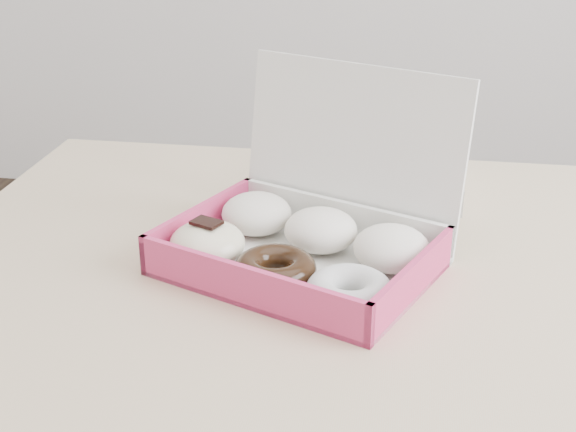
# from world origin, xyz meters

# --- Properties ---
(table) EXTENTS (1.20, 0.80, 0.75)m
(table) POSITION_xyz_m (0.00, 0.00, 0.67)
(table) COLOR #CDAD87
(table) RESTS_ON ground
(donut_box) EXTENTS (0.37, 0.35, 0.22)m
(donut_box) POSITION_xyz_m (-0.13, 0.00, 0.78)
(donut_box) COLOR white
(donut_box) RESTS_ON table
(newspapers) EXTENTS (0.24, 0.20, 0.04)m
(newspapers) POSITION_xyz_m (-0.06, 0.26, 0.77)
(newspapers) COLOR silver
(newspapers) RESTS_ON table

